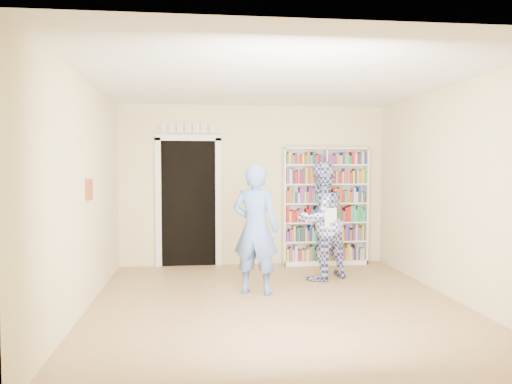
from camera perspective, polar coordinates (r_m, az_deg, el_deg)
The scene contains 11 objects.
floor at distance 6.23m, azimuth 2.33°, elevation -12.65°, with size 5.00×5.00×0.00m, color #99724A.
ceiling at distance 6.09m, azimuth 2.39°, elevation 12.63°, with size 5.00×5.00×0.00m, color white.
wall_back at distance 8.49m, azimuth -0.28°, elevation 0.76°, with size 4.50×4.50×0.00m, color beige.
wall_left at distance 6.08m, azimuth -19.07°, elevation -0.29°, with size 5.00×5.00×0.00m, color beige.
wall_right at distance 6.74m, azimuth 21.61°, elevation -0.03°, with size 5.00×5.00×0.00m, color beige.
bookshelf at distance 8.57m, azimuth 7.89°, elevation -1.56°, with size 1.45×0.27×1.99m.
doorway at distance 8.42m, azimuth -7.72°, elevation -0.44°, with size 1.10×0.08×2.43m.
wall_art at distance 6.27m, azimuth -18.51°, elevation 0.27°, with size 0.03×0.25×0.25m, color maroon.
man_blue at distance 6.55m, azimuth -0.04°, elevation -4.23°, with size 0.62×0.41×1.71m, color #577BC3.
man_plaid at distance 7.43m, azimuth 7.40°, elevation -3.28°, with size 0.85×0.66×1.74m, color navy.
paper_sheet at distance 7.19m, azimuth 8.53°, elevation -2.93°, with size 0.20×0.01×0.28m, color white.
Camera 1 is at (-0.94, -5.93, 1.68)m, focal length 35.00 mm.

